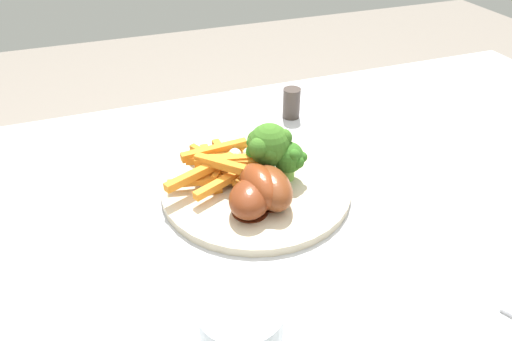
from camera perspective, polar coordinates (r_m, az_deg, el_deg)
The scene contains 10 objects.
dining_table at distance 0.69m, azimuth 7.00°, elevation -11.01°, with size 1.25×0.73×0.76m.
dinner_plate at distance 0.63m, azimuth 0.00°, elevation -1.94°, with size 0.26×0.26×0.01m, color beige.
broccoli_floret_front at distance 0.61m, azimuth 1.54°, elevation 3.17°, with size 0.06×0.06×0.08m.
broccoli_floret_middle at distance 0.62m, azimuth 1.23°, elevation 2.89°, with size 0.06×0.05×0.07m.
broccoli_floret_back at distance 0.61m, azimuth 4.20°, elevation 1.55°, with size 0.04×0.04×0.06m.
carrot_fries_pile at distance 0.63m, azimuth -4.71°, elevation 0.74°, with size 0.14×0.13×0.04m.
chicken_drumstick_near at distance 0.57m, azimuth -0.77°, elevation -2.99°, with size 0.09×0.12×0.04m.
chicken_drumstick_far at distance 0.58m, azimuth 1.72°, elevation -1.89°, with size 0.05×0.14×0.05m.
chicken_drumstick_extra at distance 0.58m, azimuth 0.28°, elevation -1.72°, with size 0.05×0.13×0.05m.
pepper_shaker at distance 0.80m, azimuth 4.43°, elevation 8.35°, with size 0.03×0.03×0.05m, color #423833.
Camera 1 is at (-0.24, -0.42, 1.14)m, focal length 32.19 mm.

